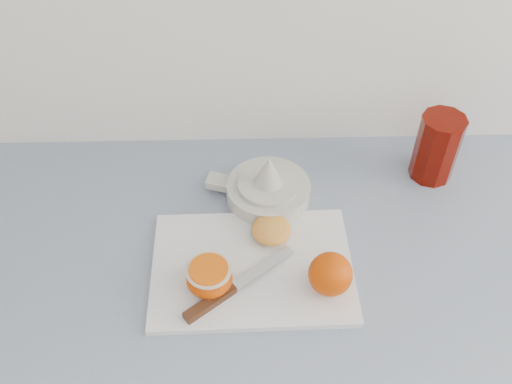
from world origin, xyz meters
TOP-DOWN VIEW (x-y plane):
  - counter at (-0.11, 1.70)m, footprint 2.60×0.64m
  - cutting_board at (-0.24, 1.66)m, footprint 0.34×0.25m
  - whole_orange at (-0.12, 1.61)m, footprint 0.07×0.07m
  - half_orange at (-0.31, 1.62)m, footprint 0.07×0.07m
  - squeezed_shell at (-0.20, 1.72)m, footprint 0.07×0.07m
  - paring_knife at (-0.29, 1.59)m, footprint 0.18×0.15m
  - citrus_juicer at (-0.21, 1.82)m, footprint 0.20×0.16m
  - red_tumbler at (0.12, 1.88)m, footprint 0.08×0.08m

SIDE VIEW (x-z plane):
  - counter at x=-0.11m, z-range 0.00..0.89m
  - cutting_board at x=-0.24m, z-range 0.89..0.90m
  - paring_knife at x=-0.29m, z-range 0.90..0.92m
  - squeezed_shell at x=-0.20m, z-range 0.90..0.93m
  - citrus_juicer at x=-0.21m, z-range 0.87..0.97m
  - half_orange at x=-0.31m, z-range 0.90..0.95m
  - whole_orange at x=-0.12m, z-range 0.90..0.97m
  - red_tumbler at x=0.12m, z-range 0.88..1.02m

